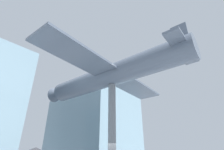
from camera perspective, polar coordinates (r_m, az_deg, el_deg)
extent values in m
cube|color=#7593A3|center=(28.88, -6.91, -18.05)|extent=(8.58, 13.65, 10.96)
cube|color=slate|center=(30.26, -6.31, -7.17)|extent=(0.36, 12.97, 0.60)
cylinder|color=slate|center=(13.54, 0.00, -17.15)|extent=(0.59, 0.59, 7.06)
cylinder|color=#4C5666|center=(14.93, 0.00, 0.00)|extent=(3.38, 13.80, 1.86)
cube|color=#4C5666|center=(14.93, 0.00, 0.00)|extent=(14.28, 3.91, 0.18)
cube|color=#4C5666|center=(12.73, 22.12, 8.00)|extent=(4.60, 1.50, 0.18)
cube|color=#4C5666|center=(13.30, 21.37, 11.63)|extent=(0.30, 1.11, 1.94)
cone|color=#4C5666|center=(20.08, -17.32, -5.90)|extent=(1.73, 1.56, 1.58)
sphere|color=black|center=(20.77, -18.75, -6.36)|extent=(0.44, 0.44, 0.44)
cone|color=#2D2D33|center=(11.76, -23.67, -21.29)|extent=(0.97, 0.97, 0.21)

